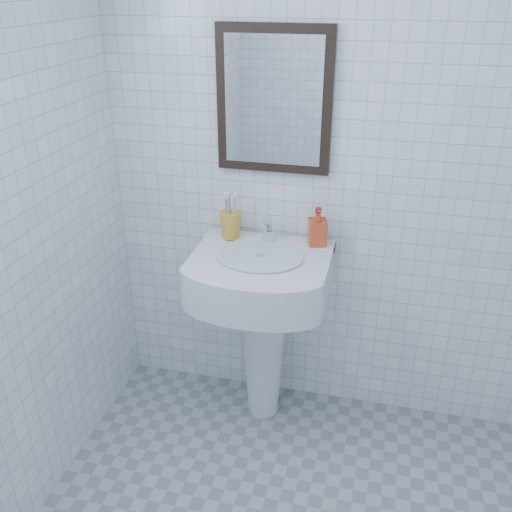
# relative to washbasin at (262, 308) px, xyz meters

# --- Properties ---
(wall_back) EXTENTS (2.20, 0.02, 2.50)m
(wall_back) POSITION_rel_washbasin_xyz_m (0.32, 0.21, 0.62)
(wall_back) COLOR white
(wall_back) RESTS_ON ground
(washbasin) EXTENTS (0.61, 0.45, 0.94)m
(washbasin) POSITION_rel_washbasin_xyz_m (0.00, 0.00, 0.00)
(washbasin) COLOR white
(washbasin) RESTS_ON ground
(faucet) EXTENTS (0.05, 0.12, 0.13)m
(faucet) POSITION_rel_washbasin_xyz_m (0.00, 0.11, 0.35)
(faucet) COLOR silver
(faucet) RESTS_ON washbasin
(toothbrush_cup) EXTENTS (0.11, 0.11, 0.12)m
(toothbrush_cup) POSITION_rel_washbasin_xyz_m (-0.18, 0.11, 0.36)
(toothbrush_cup) COLOR gold
(toothbrush_cup) RESTS_ON washbasin
(soap_dispenser) EXTENTS (0.10, 0.10, 0.18)m
(soap_dispenser) POSITION_rel_washbasin_xyz_m (0.22, 0.13, 0.39)
(soap_dispenser) COLOR #BB3912
(soap_dispenser) RESTS_ON washbasin
(wall_mirror) EXTENTS (0.50, 0.04, 0.62)m
(wall_mirror) POSITION_rel_washbasin_xyz_m (0.00, 0.19, 0.92)
(wall_mirror) COLOR black
(wall_mirror) RESTS_ON wall_back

